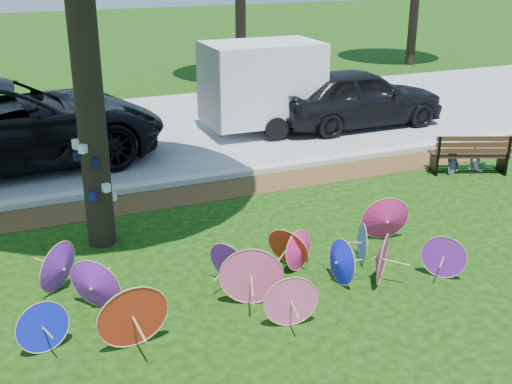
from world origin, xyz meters
TOP-DOWN VIEW (x-y plane):
  - ground at (0.00, 0.00)m, footprint 90.00×90.00m
  - mulch_strip at (0.00, 4.50)m, footprint 90.00×1.00m
  - curb at (0.00, 5.20)m, footprint 90.00×0.30m
  - street at (0.00, 9.35)m, footprint 90.00×8.00m
  - parasol_pile at (-0.16, 0.54)m, footprint 6.23×2.50m
  - black_van at (-2.98, 7.75)m, footprint 7.17×3.75m
  - dark_pickup at (5.87, 7.67)m, footprint 4.66×1.91m
  - cargo_trailer at (3.31, 8.15)m, footprint 2.90×1.88m
  - park_bench at (6.07, 3.50)m, footprint 1.76×1.21m
  - person_left at (5.72, 3.55)m, footprint 0.45×0.37m
  - person_right at (6.42, 3.55)m, footprint 0.62×0.53m

SIDE VIEW (x-z plane):
  - ground at x=0.00m, z-range 0.00..0.00m
  - mulch_strip at x=0.00m, z-range 0.00..0.01m
  - street at x=0.00m, z-range 0.00..0.01m
  - curb at x=0.00m, z-range 0.00..0.12m
  - parasol_pile at x=-0.16m, z-range -0.07..0.83m
  - park_bench at x=6.07m, z-range 0.00..0.86m
  - person_left at x=5.72m, z-range 0.00..1.08m
  - person_right at x=6.42m, z-range 0.00..1.10m
  - dark_pickup at x=5.87m, z-range 0.00..1.58m
  - black_van at x=-2.98m, z-range 0.00..1.93m
  - cargo_trailer at x=3.31m, z-range 0.00..2.61m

